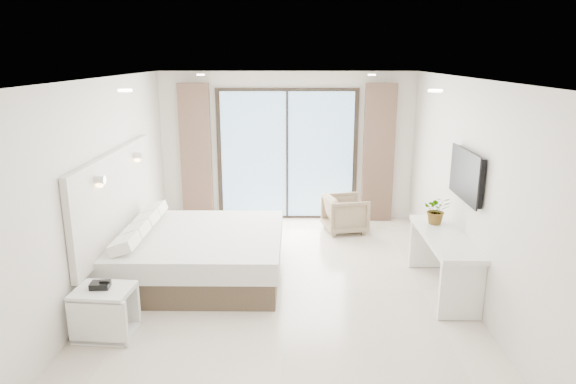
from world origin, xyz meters
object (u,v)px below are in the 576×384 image
bed (198,254)px  console_desk (444,250)px  nightstand (105,312)px  armchair (345,212)px

bed → console_desk: (3.23, -0.43, 0.24)m
bed → console_desk: 3.27m
console_desk → nightstand: bearing=-164.0°
nightstand → armchair: (2.94, 3.47, 0.07)m
bed → armchair: 2.91m
console_desk → armchair: size_ratio=2.44×
console_desk → armchair: bearing=113.8°
nightstand → console_desk: (3.96, 1.14, 0.29)m
bed → nightstand: bed is taller
bed → console_desk: bearing=-7.6°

